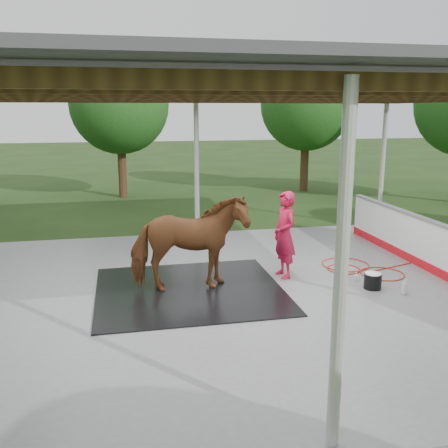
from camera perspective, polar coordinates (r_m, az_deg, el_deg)
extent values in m
plane|color=#1E3814|center=(10.02, 1.18, -8.04)|extent=(100.00, 100.00, 0.00)
cube|color=slate|center=(10.01, 1.18, -7.90)|extent=(12.00, 10.00, 0.05)
cylinder|color=beige|center=(5.16, 13.21, -5.62)|extent=(0.14, 0.14, 3.85)
cylinder|color=beige|center=(14.07, -3.14, 6.34)|extent=(0.14, 0.14, 3.85)
cylinder|color=beige|center=(15.96, 17.67, 6.54)|extent=(0.14, 0.14, 3.85)
cube|color=brown|center=(5.09, 13.35, 15.57)|extent=(12.00, 0.10, 0.18)
cube|color=brown|center=(6.48, 7.56, 15.16)|extent=(12.00, 0.10, 0.18)
cube|color=brown|center=(7.91, 3.85, 14.82)|extent=(12.00, 0.10, 0.18)
cube|color=brown|center=(9.36, 1.29, 14.55)|extent=(12.00, 0.10, 0.18)
cube|color=brown|center=(10.83, -0.58, 14.33)|extent=(12.00, 0.10, 0.18)
cube|color=brown|center=(12.30, -1.99, 14.16)|extent=(12.00, 0.10, 0.18)
cube|color=brown|center=(13.78, -3.10, 14.01)|extent=(12.00, 0.10, 0.18)
cube|color=#38383A|center=(9.37, 1.30, 15.77)|extent=(12.60, 10.60, 0.10)
cube|color=red|center=(11.83, 23.50, -5.05)|extent=(0.14, 8.00, 0.20)
cube|color=white|center=(11.70, 23.73, -2.72)|extent=(0.12, 8.00, 1.00)
cube|color=slate|center=(11.58, 23.97, -0.24)|extent=(0.16, 8.00, 0.06)
cylinder|color=#382314|center=(21.26, -11.53, 5.96)|extent=(0.36, 0.36, 2.20)
sphere|color=#194714|center=(21.11, -11.87, 13.25)|extent=(4.00, 4.00, 4.00)
cylinder|color=#382314|center=(22.76, 9.16, 6.50)|extent=(0.36, 0.36, 2.20)
sphere|color=#194714|center=(22.62, 9.41, 13.31)|extent=(4.00, 4.00, 4.00)
cube|color=black|center=(10.09, -3.95, -7.53)|extent=(3.67, 3.44, 0.03)
imported|color=brown|center=(9.79, -4.04, -2.22)|extent=(2.27, 1.05, 1.91)
imported|color=red|center=(10.71, 6.95, -1.22)|extent=(0.54, 0.74, 1.87)
cylinder|color=black|center=(10.57, 16.63, -6.29)|extent=(0.35, 0.35, 0.31)
cylinder|color=white|center=(10.52, 16.69, -5.49)|extent=(0.32, 0.32, 0.03)
imported|color=silver|center=(10.45, 19.95, -6.74)|extent=(0.17, 0.17, 0.32)
imported|color=#338CD8|center=(10.96, 14.87, -5.82)|extent=(0.11, 0.12, 0.19)
torus|color=#B61E0D|center=(12.01, 13.72, -4.51)|extent=(1.09, 1.09, 0.02)
torus|color=#B61E0D|center=(11.57, 17.65, -5.44)|extent=(0.96, 0.96, 0.02)
torus|color=#B61E0D|center=(11.67, 13.53, -5.02)|extent=(0.75, 0.75, 0.02)
cylinder|color=#B61E0D|center=(12.08, 18.51, -4.72)|extent=(1.28, 0.44, 0.02)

